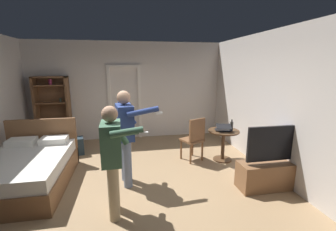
{
  "coord_description": "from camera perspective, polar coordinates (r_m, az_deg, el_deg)",
  "views": [
    {
      "loc": [
        -0.06,
        -3.7,
        2.1
      ],
      "look_at": [
        0.66,
        0.19,
        1.23
      ],
      "focal_mm": 24.14,
      "sensor_mm": 36.0,
      "label": 1
    }
  ],
  "objects": [
    {
      "name": "side_table",
      "position": [
        5.23,
        13.78,
        -6.03
      ],
      "size": [
        0.68,
        0.68,
        0.7
      ],
      "color": "#4C331E",
      "rests_on": "ground_plane"
    },
    {
      "name": "doorway_frame",
      "position": [
        6.62,
        -10.89,
        4.57
      ],
      "size": [
        0.93,
        0.08,
        2.13
      ],
      "color": "white",
      "rests_on": "ground_plane"
    },
    {
      "name": "wooden_chair",
      "position": [
        5.06,
        6.61,
        -5.56
      ],
      "size": [
        0.55,
        0.55,
        0.99
      ],
      "color": "brown",
      "rests_on": "ground_plane"
    },
    {
      "name": "person_striped_shirt",
      "position": [
        4.01,
        -10.63,
        -3.79
      ],
      "size": [
        0.79,
        0.65,
        1.7
      ],
      "color": "slate",
      "rests_on": "ground_plane"
    },
    {
      "name": "bed",
      "position": [
        4.82,
        -31.9,
        -11.43
      ],
      "size": [
        1.36,
        1.97,
        1.02
      ],
      "color": "brown",
      "rests_on": "ground_plane"
    },
    {
      "name": "ground_plane",
      "position": [
        4.25,
        -8.69,
        -17.33
      ],
      "size": [
        6.34,
        6.34,
        0.0
      ],
      "primitive_type": "plane",
      "color": "#997A56"
    },
    {
      "name": "bookshelf",
      "position": [
        6.79,
        -26.99,
        1.64
      ],
      "size": [
        0.86,
        0.32,
        1.84
      ],
      "color": "brown",
      "rests_on": "ground_plane"
    },
    {
      "name": "wall_back",
      "position": [
        6.68,
        -9.98,
        6.09
      ],
      "size": [
        5.62,
        0.12,
        2.77
      ],
      "primitive_type": "cube",
      "color": "silver",
      "rests_on": "ground_plane"
    },
    {
      "name": "laptop",
      "position": [
        5.1,
        13.71,
        -3.26
      ],
      "size": [
        0.39,
        0.4,
        0.16
      ],
      "color": "black",
      "rests_on": "side_table"
    },
    {
      "name": "person_blue_shirt",
      "position": [
        3.22,
        -13.81,
        -9.44
      ],
      "size": [
        0.61,
        0.6,
        1.59
      ],
      "color": "tan",
      "rests_on": "ground_plane"
    },
    {
      "name": "tv_flatscreen",
      "position": [
        4.44,
        24.84,
        -12.49
      ],
      "size": [
        1.2,
        0.4,
        1.12
      ],
      "color": "brown",
      "rests_on": "ground_plane"
    },
    {
      "name": "suitcase_dark",
      "position": [
        5.93,
        -23.32,
        -7.27
      ],
      "size": [
        0.63,
        0.42,
        0.41
      ],
      "primitive_type": "cube",
      "rotation": [
        0.0,
        0.0,
        0.23
      ],
      "color": "#1E2D38",
      "rests_on": "ground_plane"
    },
    {
      "name": "wall_right",
      "position": [
        4.7,
        26.46,
        2.38
      ],
      "size": [
        0.12,
        6.0,
        2.77
      ],
      "primitive_type": "cube",
      "color": "silver",
      "rests_on": "ground_plane"
    },
    {
      "name": "bottle_on_table",
      "position": [
        5.13,
        15.77,
        -2.62
      ],
      "size": [
        0.06,
        0.06,
        0.26
      ],
      "color": "#2F2C27",
      "rests_on": "side_table"
    }
  ]
}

